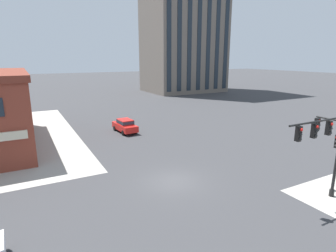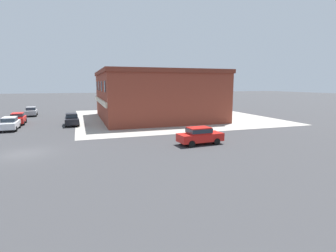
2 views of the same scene
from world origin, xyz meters
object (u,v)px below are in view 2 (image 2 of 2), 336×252
Objects in this scene: car_main_northbound_near at (31,111)px; car_main_southbound_far at (72,119)px; car_parked_curb at (18,118)px; car_main_mid at (200,135)px; car_main_southbound_near at (10,123)px.

car_main_northbound_near is 1.01× the size of car_main_southbound_far.
car_main_southbound_far is 0.99× the size of car_parked_curb.
car_parked_curb is (10.59, -0.16, 0.00)m from car_main_northbound_near.
car_main_mid is (16.57, 11.96, 0.00)m from car_main_southbound_far.
car_main_northbound_near is at bearing 179.72° from car_main_southbound_near.
car_main_mid is (14.92, 19.28, 0.00)m from car_main_southbound_near.
car_parked_curb is at bearing -115.65° from car_main_southbound_far.
car_main_southbound_near is 0.99× the size of car_main_mid.
car_parked_curb is (-5.20, -0.08, 0.00)m from car_main_southbound_near.
car_main_southbound_far is 0.99× the size of car_main_mid.
car_main_northbound_near is 15.88m from car_main_southbound_far.
car_main_northbound_near is 15.79m from car_main_southbound_near.
car_main_southbound_far and car_parked_curb have the same top height.
car_main_northbound_near is 1.01× the size of car_main_southbound_near.
car_parked_curb is at bearing -136.11° from car_main_mid.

